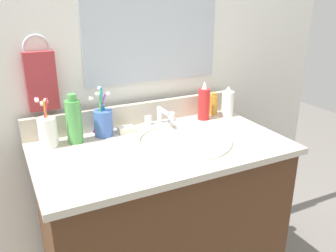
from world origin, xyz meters
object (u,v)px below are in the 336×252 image
bottle_spray_red (204,103)px  cup_white_ceramic (48,131)px  bottle_oil_amber (213,104)px  hand_towel (41,81)px  faucet (160,119)px  soap_bar (126,129)px  bottle_lotion_white (228,103)px  bottle_toner_green (74,121)px  cup_blue_plastic (103,122)px

bottle_spray_red → cup_white_ceramic: (-0.66, -0.00, -0.02)m
bottle_spray_red → bottle_oil_amber: bearing=25.4°
hand_towel → cup_white_ceramic: size_ratio=1.18×
faucet → soap_bar: bearing=-176.7°
faucet → cup_white_ceramic: bearing=-178.4°
bottle_lotion_white → bottle_toner_green: bottle_toner_green is taller
hand_towel → faucet: hand_towel is taller
hand_towel → bottle_oil_amber: 0.75m
bottle_spray_red → bottle_toner_green: 0.57m
faucet → bottle_oil_amber: 0.28m
bottle_oil_amber → cup_blue_plastic: bearing=-177.4°
bottle_oil_amber → soap_bar: bottle_oil_amber is taller
bottle_oil_amber → soap_bar: size_ratio=1.61×
bottle_lotion_white → bottle_toner_green: size_ratio=0.74×
hand_towel → faucet: (0.45, -0.09, -0.19)m
cup_blue_plastic → cup_white_ceramic: bearing=-176.5°
bottle_oil_amber → cup_blue_plastic: (-0.53, -0.02, 0.01)m
bottle_toner_green → cup_blue_plastic: cup_blue_plastic is taller
bottle_lotion_white → bottle_spray_red: (-0.12, 0.01, 0.01)m
bottle_toner_green → bottle_spray_red: bearing=0.7°
cup_white_ceramic → bottle_spray_red: bearing=0.1°
bottle_oil_amber → cup_blue_plastic: 0.53m
hand_towel → bottle_spray_red: (0.65, -0.10, -0.15)m
bottle_toner_green → cup_blue_plastic: (0.11, 0.02, -0.03)m
hand_towel → faucet: bearing=-11.2°
bottle_spray_red → bottle_lotion_white: bearing=-4.5°
faucet → cup_blue_plastic: size_ratio=0.82×
bottle_lotion_white → bottle_toner_green: bearing=179.8°
bottle_lotion_white → soap_bar: bearing=178.6°
bottle_lotion_white → bottle_spray_red: size_ratio=0.80×
cup_blue_plastic → soap_bar: 0.10m
bottle_oil_amber → faucet: bearing=-175.1°
bottle_toner_green → bottle_oil_amber: bottle_toner_green is taller
bottle_spray_red → bottle_toner_green: bottle_toner_green is taller
cup_white_ceramic → soap_bar: bearing=0.7°
faucet → bottle_spray_red: 0.21m
hand_towel → bottle_spray_red: 0.68m
hand_towel → soap_bar: bearing=-18.7°
bottle_lotion_white → bottle_oil_amber: size_ratio=1.34×
faucet → bottle_lotion_white: bottle_lotion_white is taller
bottle_spray_red → cup_blue_plastic: (-0.45, 0.01, -0.02)m
cup_blue_plastic → soap_bar: size_ratio=3.06×
hand_towel → bottle_spray_red: hand_towel is taller
cup_white_ceramic → soap_bar: size_ratio=2.91×
soap_bar → hand_towel: bearing=161.3°
bottle_lotion_white → cup_blue_plastic: size_ratio=0.71×
faucet → bottle_spray_red: size_ratio=0.93×
hand_towel → cup_white_ceramic: bearing=-96.6°
cup_white_ceramic → bottle_oil_amber: bearing=2.8°
cup_white_ceramic → cup_blue_plastic: cup_blue_plastic is taller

